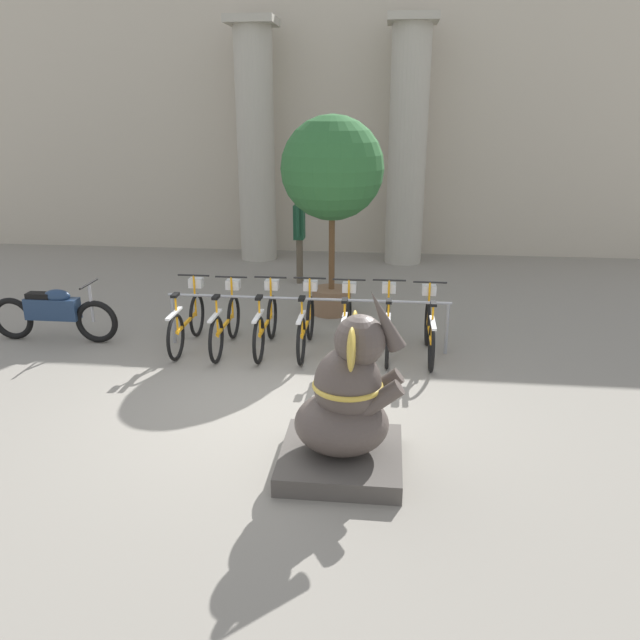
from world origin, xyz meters
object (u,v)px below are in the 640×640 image
bicycle_2 (266,323)px  elephant_statue (346,410)px  bicycle_3 (306,324)px  person_pedestrian (299,228)px  bicycle_0 (187,320)px  bicycle_6 (429,329)px  bicycle_1 (226,323)px  bicycle_4 (347,326)px  motorcycle (54,312)px  potted_tree (332,174)px  bicycle_5 (388,327)px

bicycle_2 → elephant_statue: elephant_statue is taller
bicycle_2 → bicycle_3: (0.58, 0.02, 0.00)m
person_pedestrian → elephant_statue: bearing=-78.3°
bicycle_2 → bicycle_3: 0.58m
bicycle_0 → bicycle_6: (3.49, -0.01, 0.00)m
bicycle_0 → bicycle_1: bearing=-3.3°
bicycle_1 → bicycle_4: same height
bicycle_0 → bicycle_3: same height
bicycle_6 → motorcycle: size_ratio=0.83×
potted_tree → bicycle_1: bearing=-126.6°
bicycle_0 → bicycle_3: 1.75m
elephant_statue → person_pedestrian: bearing=101.7°
elephant_statue → bicycle_4: bearing=93.9°
bicycle_3 → motorcycle: bearing=-179.5°
bicycle_1 → elephant_statue: size_ratio=0.90×
bicycle_6 → elephant_statue: size_ratio=0.90×
bicycle_4 → elephant_statue: bearing=-86.1°
bicycle_4 → elephant_statue: (0.21, -3.04, 0.22)m
motorcycle → bicycle_3: bearing=0.5°
elephant_statue → bicycle_0: bearing=129.8°
bicycle_0 → person_pedestrian: 3.98m
bicycle_5 → motorcycle: 4.96m
bicycle_1 → bicycle_5: size_ratio=1.00×
bicycle_1 → bicycle_5: (2.33, 0.07, 0.00)m
bicycle_5 → potted_tree: potted_tree is taller
bicycle_5 → bicycle_6: bearing=-5.0°
elephant_statue → bicycle_2: bearing=114.2°
bicycle_6 → potted_tree: 3.07m
elephant_statue → bicycle_6: bearing=72.4°
potted_tree → bicycle_6: bearing=-49.6°
bicycle_6 → bicycle_3: bearing=178.5°
bicycle_4 → bicycle_6: 1.16m
bicycle_4 → bicycle_3: bearing=177.1°
bicycle_4 → bicycle_1: bearing=-178.8°
bicycle_1 → bicycle_0: bearing=176.7°
bicycle_4 → bicycle_6: size_ratio=1.00×
bicycle_0 → elephant_statue: (2.53, -3.04, 0.22)m
bicycle_4 → motorcycle: (-4.38, -0.01, 0.05)m
bicycle_1 → person_pedestrian: person_pedestrian is taller
bicycle_3 → bicycle_0: bearing=-178.9°
bicycle_1 → elephant_statue: bearing=-57.0°
bicycle_0 → bicycle_4: 2.33m
bicycle_3 → bicycle_4: 0.58m
bicycle_6 → person_pedestrian: bearing=122.2°
bicycle_1 → bicycle_6: 2.91m
motorcycle → bicycle_0: bearing=0.1°
bicycle_5 → bicycle_6: size_ratio=1.00×
bicycle_3 → bicycle_4: bearing=-2.9°
bicycle_5 → person_pedestrian: person_pedestrian is taller
bicycle_2 → bicycle_3: size_ratio=1.00×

